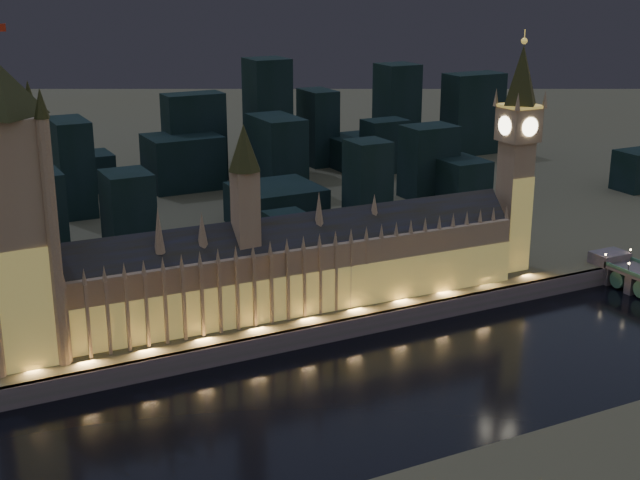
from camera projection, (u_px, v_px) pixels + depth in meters
name	position (u px, v px, depth m)	size (l,w,h in m)	color
ground_plane	(378.00, 384.00, 318.35)	(2000.00, 2000.00, 0.00)	black
north_bank	(66.00, 134.00, 758.63)	(2000.00, 960.00, 8.00)	brown
embankment_wall	(325.00, 333.00, 351.96)	(2000.00, 2.50, 8.00)	#434B41
palace_of_westminster	(291.00, 266.00, 360.80)	(202.00, 26.62, 78.00)	#927156
victoria_tower	(11.00, 202.00, 303.19)	(31.68, 31.68, 117.50)	#927156
elizabeth_tower	(518.00, 139.00, 397.55)	(18.00, 18.00, 108.60)	#927156
city_backdrop	(211.00, 159.00, 532.09)	(496.57, 215.63, 82.92)	black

